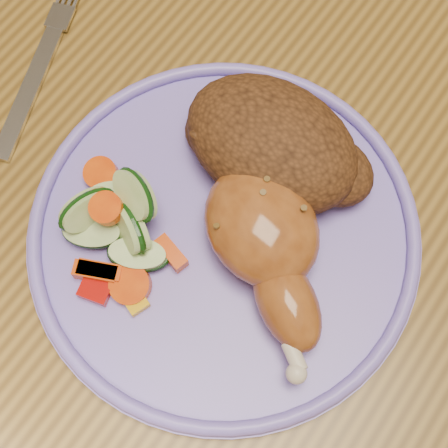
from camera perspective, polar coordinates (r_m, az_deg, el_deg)
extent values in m
plane|color=brown|center=(1.20, 5.44, -13.36)|extent=(4.00, 4.00, 0.00)
cube|color=brown|center=(0.49, 13.14, -2.84)|extent=(0.90, 1.40, 0.04)
cylinder|color=#4C2D16|center=(1.13, 9.15, 8.91)|extent=(0.04, 0.04, 0.41)
cylinder|color=#7D69D8|center=(0.45, 0.00, -0.92)|extent=(0.28, 0.28, 0.01)
torus|color=#7D69D8|center=(0.44, 0.00, -0.45)|extent=(0.28, 0.28, 0.01)
ellipsoid|color=#9B5420|center=(0.42, 3.46, -0.16)|extent=(0.11, 0.11, 0.05)
ellipsoid|color=#9B5420|center=(0.41, 5.77, -7.07)|extent=(0.08, 0.07, 0.04)
sphere|color=beige|center=(0.41, 6.64, -13.42)|extent=(0.01, 0.01, 0.01)
ellipsoid|color=#4E2B13|center=(0.45, 4.36, 7.41)|extent=(0.13, 0.10, 0.06)
ellipsoid|color=#4E2B13|center=(0.45, 9.67, 4.95)|extent=(0.07, 0.05, 0.04)
ellipsoid|color=#4E2B13|center=(0.46, -0.32, 8.34)|extent=(0.05, 0.05, 0.03)
cube|color=#A50A05|center=(0.44, -11.65, -5.89)|extent=(0.02, 0.02, 0.01)
cube|color=#E5A507|center=(0.43, -8.14, -6.95)|extent=(0.02, 0.02, 0.01)
cube|color=#F15308|center=(0.44, -11.24, -4.29)|extent=(0.03, 0.02, 0.01)
cylinder|color=#F15308|center=(0.43, -8.56, -5.52)|extent=(0.03, 0.03, 0.01)
cylinder|color=#F15308|center=(0.43, -10.70, 1.42)|extent=(0.02, 0.02, 0.01)
cylinder|color=#F15308|center=(0.47, -11.17, 4.51)|extent=(0.02, 0.03, 0.01)
cube|color=#F15308|center=(0.44, -4.86, -2.67)|extent=(0.03, 0.02, 0.01)
cube|color=#F15308|center=(0.44, -11.62, -4.35)|extent=(0.03, 0.02, 0.01)
cylinder|color=#BFD68B|center=(0.44, -12.43, 1.31)|extent=(0.04, 0.05, 0.04)
cylinder|color=#BFD68B|center=(0.43, -8.56, -0.23)|extent=(0.05, 0.04, 0.04)
cylinder|color=#BFD68B|center=(0.45, -9.88, 2.37)|extent=(0.06, 0.06, 0.02)
cylinder|color=#BFD68B|center=(0.44, -11.89, -0.70)|extent=(0.06, 0.06, 0.02)
cylinder|color=#BFD68B|center=(0.43, -8.15, 2.66)|extent=(0.05, 0.05, 0.04)
cylinder|color=#BFD68B|center=(0.44, -7.85, -2.80)|extent=(0.05, 0.05, 0.02)
cube|color=silver|center=(0.53, -17.28, 11.81)|extent=(0.06, 0.13, 0.00)
cube|color=silver|center=(0.56, -14.76, 17.83)|extent=(0.04, 0.08, 0.00)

